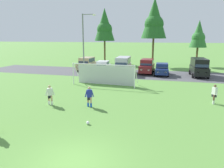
# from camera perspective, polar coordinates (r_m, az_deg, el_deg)

# --- Properties ---
(ground_plane) EXTENTS (400.00, 400.00, 0.00)m
(ground_plane) POSITION_cam_1_polar(r_m,az_deg,el_deg) (23.65, 5.29, -0.87)
(ground_plane) COLOR #598C3D
(parking_lot_strip) EXTENTS (52.00, 8.40, 0.01)m
(parking_lot_strip) POSITION_cam_1_polar(r_m,az_deg,el_deg) (32.33, 8.03, 2.68)
(parking_lot_strip) COLOR #4C4C51
(parking_lot_strip) RESTS_ON ground
(soccer_ball) EXTENTS (0.22, 0.22, 0.22)m
(soccer_ball) POSITION_cam_1_polar(r_m,az_deg,el_deg) (13.81, -6.49, -10.32)
(soccer_ball) COLOR white
(soccer_ball) RESTS_ON ground
(soccer_goal) EXTENTS (7.51, 2.31, 2.57)m
(soccer_goal) POSITION_cam_1_polar(r_m,az_deg,el_deg) (24.59, -1.91, 2.76)
(soccer_goal) COLOR white
(soccer_goal) RESTS_ON ground
(player_striker_near) EXTENTS (0.66, 0.48, 1.64)m
(player_striker_near) POSITION_cam_1_polar(r_m,az_deg,el_deg) (18.05, -16.32, -2.86)
(player_striker_near) COLOR tan
(player_striker_near) RESTS_ON ground
(player_midfield_center) EXTENTS (0.41, 0.70, 1.64)m
(player_midfield_center) POSITION_cam_1_polar(r_m,az_deg,el_deg) (19.53, 25.78, -2.47)
(player_midfield_center) COLOR brown
(player_midfield_center) RESTS_ON ground
(player_defender_far) EXTENTS (0.71, 0.40, 1.64)m
(player_defender_far) POSITION_cam_1_polar(r_m,az_deg,el_deg) (16.92, -6.09, -3.43)
(player_defender_far) COLOR tan
(player_defender_far) RESTS_ON ground
(parked_car_slot_far_left) EXTENTS (2.19, 4.63, 2.16)m
(parked_car_slot_far_left) POSITION_cam_1_polar(r_m,az_deg,el_deg) (35.70, -6.82, 5.43)
(parked_car_slot_far_left) COLOR tan
(parked_car_slot_far_left) RESTS_ON ground
(parked_car_slot_left) EXTENTS (2.24, 4.31, 1.72)m
(parked_car_slot_left) POSITION_cam_1_polar(r_m,az_deg,el_deg) (34.07, -2.50, 4.77)
(parked_car_slot_left) COLOR silver
(parked_car_slot_left) RESTS_ON ground
(parked_car_slot_center_left) EXTENTS (2.40, 4.90, 2.52)m
(parked_car_slot_center_left) POSITION_cam_1_polar(r_m,az_deg,el_deg) (32.21, 2.99, 5.15)
(parked_car_slot_center_left) COLOR #B2B2BC
(parked_car_slot_center_left) RESTS_ON ground
(parked_car_slot_center) EXTENTS (2.19, 4.62, 2.16)m
(parked_car_slot_center) POSITION_cam_1_polar(r_m,az_deg,el_deg) (32.88, 9.37, 4.75)
(parked_car_slot_center) COLOR maroon
(parked_car_slot_center) RESTS_ON ground
(parked_car_slot_center_right) EXTENTS (2.15, 4.26, 1.72)m
(parked_car_slot_center_right) POSITION_cam_1_polar(r_m,az_deg,el_deg) (31.83, 13.25, 3.90)
(parked_car_slot_center_right) COLOR navy
(parked_car_slot_center_right) RESTS_ON ground
(parked_car_slot_right) EXTENTS (2.39, 4.90, 2.52)m
(parked_car_slot_right) POSITION_cam_1_polar(r_m,az_deg,el_deg) (32.41, 22.35, 4.28)
(parked_car_slot_right) COLOR black
(parked_car_slot_right) RESTS_ON ground
(tree_left_edge) EXTENTS (4.21, 4.21, 11.23)m
(tree_left_edge) POSITION_cam_1_polar(r_m,az_deg,el_deg) (45.52, -2.01, 15.35)
(tree_left_edge) COLOR brown
(tree_left_edge) RESTS_ON ground
(tree_mid_left) EXTENTS (4.68, 4.68, 12.47)m
(tree_mid_left) POSITION_cam_1_polar(r_m,az_deg,el_deg) (41.51, 11.26, 16.59)
(tree_mid_left) COLOR brown
(tree_mid_left) RESTS_ON ground
(tree_center_back) EXTENTS (3.20, 3.20, 8.54)m
(tree_center_back) POSITION_cam_1_polar(r_m,az_deg,el_deg) (43.57, 22.24, 12.13)
(tree_center_back) COLOR brown
(tree_center_back) RESTS_ON ground
(street_lamp) EXTENTS (2.00, 0.32, 8.42)m
(street_lamp) POSITION_cam_1_polar(r_m,az_deg,el_deg) (29.08, -7.39, 10.23)
(street_lamp) COLOR slate
(street_lamp) RESTS_ON ground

